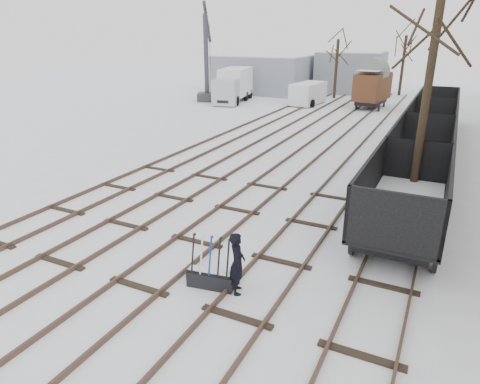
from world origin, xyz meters
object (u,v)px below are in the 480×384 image
Objects in this scene: worker at (237,263)px; panel_van at (308,93)px; box_van_wagon at (373,86)px; lorry at (233,85)px; freight_wagon_a at (404,208)px; crane at (208,76)px; ground_frame at (211,278)px.

panel_van reaches higher than worker.
lorry is at bearing -161.60° from box_van_wagon.
freight_wagon_a is 31.77m from crane.
panel_van is (-7.29, 31.28, 0.78)m from ground_frame.
freight_wagon_a is at bearing -59.87° from worker.
lorry is (-18.70, 24.01, 0.63)m from freight_wagon_a.
lorry is (-12.94, -2.28, -0.35)m from box_van_wagon.
worker is 0.36× the size of panel_van.
lorry reaches higher than freight_wagon_a.
lorry is at bearing 107.28° from ground_frame.
box_van_wagon is at bearing 84.00° from ground_frame.
crane reaches higher than worker.
ground_frame is 33.85m from crane.
panel_van is 0.52× the size of crane.
lorry is 1.52× the size of panel_van.
worker is at bearing -73.21° from lorry.
box_van_wagon is (-2.26, 31.82, 1.12)m from worker.
crane is (-17.05, 29.16, 2.15)m from ground_frame.
lorry is (-15.20, 29.54, 0.77)m from worker.
ground_frame is at bearing -78.88° from box_van_wagon.
freight_wagon_a is 28.12m from panel_van.
crane reaches higher than lorry.
panel_van is (-8.04, 31.18, 0.19)m from worker.
box_van_wagon is 0.52× the size of crane.
freight_wagon_a is (4.25, 5.63, 0.73)m from ground_frame.
lorry is at bearing 127.92° from freight_wagon_a.
panel_van is at bearing 114.23° from freight_wagon_a.
box_van_wagon is at bearing -14.48° from crane.
worker is 0.24× the size of lorry.
lorry reaches higher than ground_frame.
box_van_wagon is at bearing -23.50° from worker.
worker is 0.36× the size of box_van_wagon.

